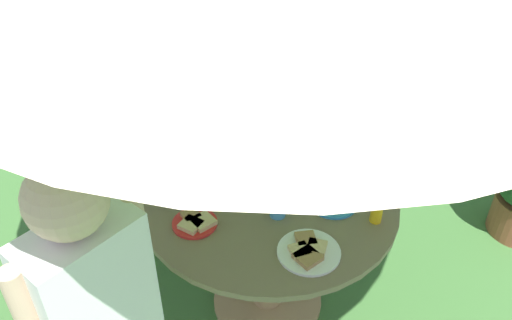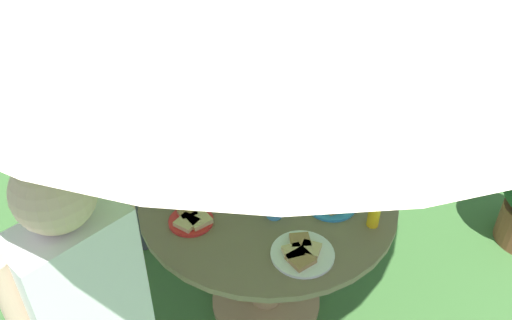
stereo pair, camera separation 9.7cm
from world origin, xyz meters
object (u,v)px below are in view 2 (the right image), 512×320
Objects in this scene: juice_bottle_far_right at (206,147)px; cup_far at (168,191)px; cup_near at (274,210)px; wooden_chair at (201,96)px; juice_bottle_center_front at (374,214)px; child_in_white_shirt at (81,286)px; plate_near_left at (330,203)px; child_in_yellow_shirt at (272,96)px; plate_back_edge at (302,253)px; plate_mid_right at (320,163)px; child_in_pink_shirt at (111,115)px; plate_near_right at (191,220)px; snack_bowl at (222,175)px; garden_table at (267,231)px; juice_bottle_center_back at (278,125)px; juice_bottle_far_left at (259,157)px; dome_tent at (234,10)px.

juice_bottle_far_right is 1.87× the size of cup_far.
juice_bottle_far_right is 1.76× the size of cup_near.
juice_bottle_center_front is (0.84, -1.31, 0.19)m from wooden_chair.
plate_near_left is at bearing -12.97° from child_in_white_shirt.
cup_near is at bearing -163.68° from plate_near_left.
child_in_yellow_shirt is 19.34× the size of cup_far.
plate_back_edge is 3.91× the size of cup_far.
plate_near_left and plate_mid_right have the same top height.
child_in_pink_shirt is at bearing 50.90° from child_in_white_shirt.
cup_near is (-0.41, 0.05, -0.03)m from juice_bottle_center_front.
cup_far is at bearing -23.85° from child_in_pink_shirt.
cup_near is at bearing 7.34° from plate_near_right.
garden_table is at bearing -23.72° from snack_bowl.
child_in_white_shirt is 11.39× the size of juice_bottle_center_back.
child_in_white_shirt is 0.87m from snack_bowl.
child_in_pink_shirt reaches higher than plate_near_left.
juice_bottle_far_right is at bearing 64.94° from cup_far.
dome_tent is at bearing 96.20° from juice_bottle_far_left.
snack_bowl is at bearing 24.46° from cup_far.
juice_bottle_center_back is (0.35, 0.20, 0.00)m from juice_bottle_far_right.
plate_mid_right is (1.03, -0.21, -0.14)m from child_in_pink_shirt.
cup_far is (-0.03, -1.14, 0.16)m from wooden_chair.
dome_tent is (0.18, 0.86, 0.24)m from wooden_chair.
child_in_white_shirt is at bearing -21.51° from child_in_yellow_shirt.
child_in_yellow_shirt is 9.87× the size of juice_bottle_far_left.
plate_near_right is at bearing -172.66° from cup_near.
wooden_chair is 1.00m from juice_bottle_far_left.
plate_back_edge is (-0.12, -0.59, 0.00)m from plate_mid_right.
garden_table is at bearing -45.00° from juice_bottle_far_right.
juice_bottle_far_left reaches higher than plate_near_left.
dome_tent is 2.12m from plate_near_left.
plate_near_left is 1.73× the size of juice_bottle_center_front.
garden_table is 9.55× the size of juice_bottle_far_right.
plate_back_edge is 0.35m from juice_bottle_center_front.
child_in_yellow_shirt is 0.59m from juice_bottle_far_right.
juice_bottle_center_front is at bearing -0.55° from plate_near_right.
child_in_white_shirt reaches higher than garden_table.
plate_back_edge is at bearing -56.93° from juice_bottle_far_right.
plate_back_edge is at bearing -101.71° from plate_mid_right.
snack_bowl is 0.70m from juice_bottle_center_front.
plate_mid_right is at bearing 3.83° from juice_bottle_far_left.
wooden_chair is 8.57× the size of juice_bottle_center_front.
cup_near is (0.64, 0.53, -0.14)m from child_in_white_shirt.
child_in_pink_shirt is at bearing -137.94° from wooden_chair.
plate_near_left is 0.93× the size of plate_mid_right.
juice_bottle_far_left is at bearing 106.62° from plate_back_edge.
dome_tent reaches higher than juice_bottle_far_right.
plate_mid_right is 3.43× the size of cup_near.
cup_far is (-0.47, -0.81, -0.03)m from child_in_yellow_shirt.
child_in_yellow_shirt is 0.60m from plate_mid_right.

